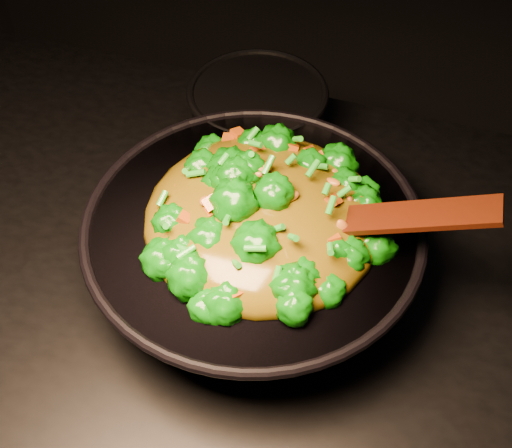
% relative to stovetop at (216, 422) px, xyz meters
% --- Properties ---
extents(stovetop, '(1.20, 0.90, 0.90)m').
position_rel_stovetop_xyz_m(stovetop, '(0.00, 0.00, 0.00)').
color(stovetop, black).
rests_on(stovetop, ground).
extents(wok, '(0.50, 0.50, 0.12)m').
position_rel_stovetop_xyz_m(wok, '(0.07, 0.03, 0.51)').
color(wok, black).
rests_on(wok, stovetop).
extents(stir_fry, '(0.32, 0.32, 0.10)m').
position_rel_stovetop_xyz_m(stir_fry, '(0.08, 0.04, 0.62)').
color(stir_fry, '#0E6F07').
rests_on(stir_fry, wok).
extents(spatula, '(0.27, 0.06, 0.11)m').
position_rel_stovetop_xyz_m(spatula, '(0.21, 0.04, 0.61)').
color(spatula, '#391409').
rests_on(spatula, wok).
extents(back_pot, '(0.21, 0.21, 0.12)m').
position_rel_stovetop_xyz_m(back_pot, '(-0.01, 0.29, 0.51)').
color(back_pot, black).
rests_on(back_pot, stovetop).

